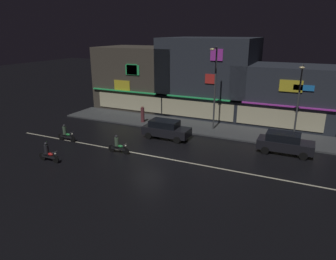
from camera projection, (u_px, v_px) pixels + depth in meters
ground_plane at (149, 155)px, 24.44m from camera, size 140.00×140.00×0.00m
lane_divider_stripe at (149, 155)px, 24.44m from camera, size 26.89×0.16×0.01m
sidewalk_far at (188, 126)px, 31.81m from camera, size 28.31×4.47×0.14m
storefront_left_block at (144, 77)px, 39.18m from camera, size 10.67×7.46×7.55m
storefront_center_block at (284, 95)px, 32.07m from camera, size 10.14×6.33×6.11m
storefront_right_block at (210, 76)px, 36.28m from camera, size 10.23×9.07×8.71m
streetlamp_west at (215, 83)px, 29.07m from camera, size 0.44×1.64×7.91m
streetlamp_mid at (299, 95)px, 27.03m from camera, size 0.44×1.64×6.58m
pedestrian_on_sidewalk at (143, 114)px, 32.71m from camera, size 0.38×0.38×1.78m
parked_car_near_kerb at (166, 129)px, 28.17m from camera, size 4.30×1.98×1.67m
parked_car_trailing at (285, 143)px, 24.70m from camera, size 4.30×1.98×1.67m
motorcycle_lead at (48, 154)px, 23.15m from camera, size 1.90×0.60×1.52m
motorcycle_following at (66, 134)px, 27.52m from camera, size 1.90×0.60×1.52m
motorcycle_opposite_lane at (118, 146)px, 24.74m from camera, size 1.90×0.60×1.52m
traffic_cone at (153, 130)px, 29.81m from camera, size 0.36×0.36×0.55m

